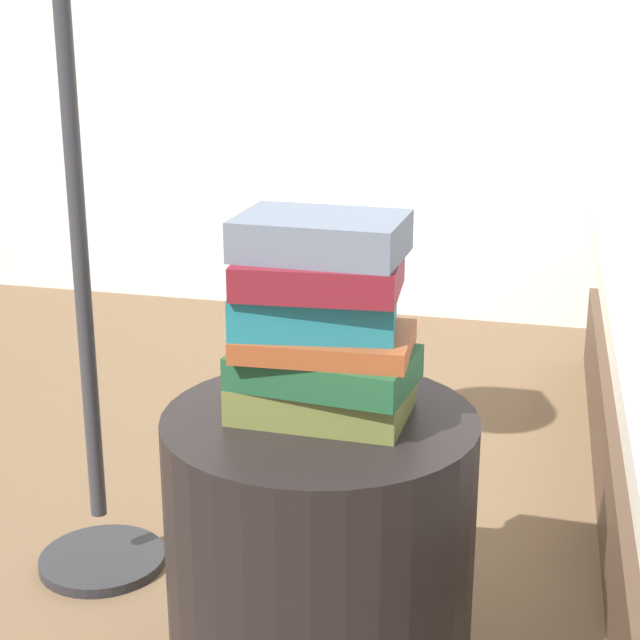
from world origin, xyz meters
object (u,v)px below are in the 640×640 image
(book_teal, at_px, (315,308))
(book_slate, at_px, (322,236))
(book_rust, at_px, (325,342))
(side_table, at_px, (320,557))
(book_forest, at_px, (324,368))
(book_maroon, at_px, (320,275))
(book_olive, at_px, (322,397))

(book_teal, xyz_separation_m, book_slate, (0.01, -0.00, 0.11))
(book_rust, relative_size, book_slate, 1.07)
(book_slate, bearing_deg, book_rust, -50.79)
(side_table, distance_m, book_teal, 0.39)
(book_forest, bearing_deg, book_maroon, -143.26)
(book_rust, bearing_deg, book_slate, 124.39)
(book_forest, height_order, book_rust, book_rust)
(book_rust, bearing_deg, side_table, 171.72)
(book_olive, height_order, book_maroon, book_maroon)
(book_maroon, bearing_deg, side_table, 105.06)
(book_teal, height_order, book_slate, book_slate)
(book_forest, height_order, book_teal, book_teal)
(book_maroon, distance_m, book_slate, 0.05)
(book_olive, bearing_deg, side_table, -87.16)
(book_forest, height_order, book_maroon, book_maroon)
(book_teal, bearing_deg, book_rust, -43.00)
(book_forest, relative_size, book_rust, 1.03)
(book_slate, bearing_deg, book_teal, 160.47)
(book_rust, xyz_separation_m, book_maroon, (-0.01, -0.00, 0.10))
(side_table, height_order, book_maroon, book_maroon)
(book_olive, xyz_separation_m, book_forest, (0.01, -0.01, 0.05))
(book_rust, height_order, book_teal, book_teal)
(side_table, height_order, book_olive, book_olive)
(side_table, xyz_separation_m, book_forest, (0.01, -0.00, 0.31))
(side_table, bearing_deg, book_maroon, -70.11)
(side_table, bearing_deg, book_forest, -24.92)
(side_table, relative_size, book_maroon, 2.07)
(book_forest, xyz_separation_m, book_rust, (0.00, 0.00, 0.04))
(book_olive, distance_m, book_rust, 0.09)
(book_teal, distance_m, book_slate, 0.11)
(book_forest, bearing_deg, book_slate, 122.46)
(book_olive, relative_size, book_slate, 1.09)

